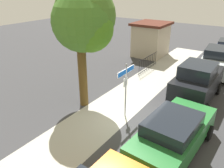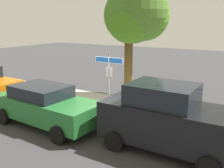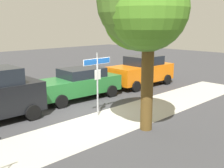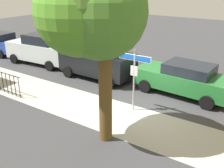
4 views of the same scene
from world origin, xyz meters
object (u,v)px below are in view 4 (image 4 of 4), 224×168
at_px(shade_tree, 93,12).
at_px(car_green, 184,78).
at_px(street_sign, 134,69).
at_px(car_silver, 41,49).
at_px(car_black, 98,60).

distance_m(shade_tree, car_green, 6.51).
distance_m(street_sign, car_silver, 8.83).
xyz_separation_m(street_sign, car_silver, (8.43, -2.51, -0.87)).
bearing_deg(car_green, street_sign, 71.07).
relative_size(street_sign, car_green, 0.58).
distance_m(car_green, car_black, 4.83).
relative_size(street_sign, car_silver, 0.57).
xyz_separation_m(street_sign, car_green, (-1.18, -2.83, -1.04)).
xyz_separation_m(street_sign, car_black, (3.63, -2.38, -0.80)).
bearing_deg(shade_tree, car_green, -103.79).
height_order(street_sign, shade_tree, shade_tree).
bearing_deg(car_black, car_green, -173.64).
relative_size(shade_tree, car_green, 1.31).
bearing_deg(car_silver, shade_tree, 144.84).
xyz_separation_m(shade_tree, car_silver, (8.30, -4.99, -3.36)).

